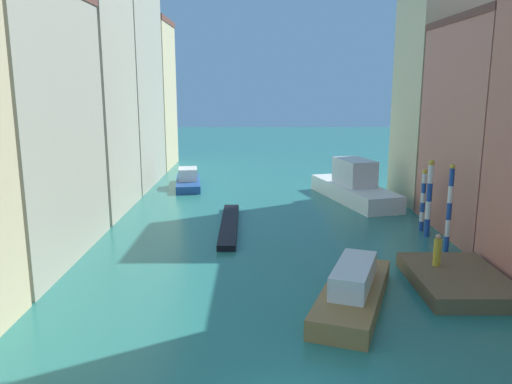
# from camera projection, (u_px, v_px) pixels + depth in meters

# --- Properties ---
(ground_plane) EXTENTS (154.00, 154.00, 0.00)m
(ground_plane) POSITION_uv_depth(u_px,v_px,m) (269.00, 211.00, 38.41)
(ground_plane) COLOR #28756B
(building_left_1) EXTENTS (6.81, 11.89, 14.63)m
(building_left_1) POSITION_uv_depth(u_px,v_px,m) (4.00, 124.00, 26.38)
(building_left_1) COLOR #BCB299
(building_left_1) RESTS_ON ground
(building_left_2) EXTENTS (6.81, 9.18, 18.87)m
(building_left_2) POSITION_uv_depth(u_px,v_px,m) (74.00, 83.00, 36.61)
(building_left_2) COLOR #BCB299
(building_left_2) RESTS_ON ground
(building_left_3) EXTENTS (6.81, 11.79, 21.14)m
(building_left_3) POSITION_uv_depth(u_px,v_px,m) (113.00, 71.00, 46.81)
(building_left_3) COLOR #BCB299
(building_left_3) RESTS_ON ground
(building_left_4) EXTENTS (6.81, 8.58, 16.45)m
(building_left_4) POSITION_uv_depth(u_px,v_px,m) (140.00, 94.00, 57.53)
(building_left_4) COLOR beige
(building_left_4) RESTS_ON ground
(building_right_2) EXTENTS (6.81, 10.52, 13.40)m
(building_right_2) POSITION_uv_depth(u_px,v_px,m) (499.00, 128.00, 31.49)
(building_right_2) COLOR #C6705B
(building_right_2) RESTS_ON ground
(building_right_3) EXTENTS (6.81, 8.04, 18.66)m
(building_right_3) POSITION_uv_depth(u_px,v_px,m) (446.00, 85.00, 40.19)
(building_right_3) COLOR beige
(building_right_3) RESTS_ON ground
(waterfront_dock) EXTENTS (4.11, 6.00, 0.71)m
(waterfront_dock) POSITION_uv_depth(u_px,v_px,m) (456.00, 280.00, 23.91)
(waterfront_dock) COLOR brown
(waterfront_dock) RESTS_ON ground
(person_on_dock) EXTENTS (0.36, 0.36, 1.59)m
(person_on_dock) POSITION_uv_depth(u_px,v_px,m) (436.00, 251.00, 24.68)
(person_on_dock) COLOR gold
(person_on_dock) RESTS_ON waterfront_dock
(mooring_pole_0) EXTENTS (0.29, 0.29, 5.10)m
(mooring_pole_0) POSITION_uv_depth(u_px,v_px,m) (448.00, 208.00, 28.34)
(mooring_pole_0) COLOR #1E479E
(mooring_pole_0) RESTS_ON ground
(mooring_pole_1) EXTENTS (0.37, 0.37, 4.86)m
(mooring_pole_1) POSITION_uv_depth(u_px,v_px,m) (427.00, 198.00, 31.46)
(mooring_pole_1) COLOR #1E479E
(mooring_pole_1) RESTS_ON ground
(mooring_pole_2) EXTENTS (0.32, 0.32, 4.08)m
(mooring_pole_2) POSITION_uv_depth(u_px,v_px,m) (421.00, 199.00, 32.80)
(mooring_pole_2) COLOR #1E479E
(mooring_pole_2) RESTS_ON ground
(vaporetto_white) EXTENTS (5.96, 11.13, 3.41)m
(vaporetto_white) POSITION_uv_depth(u_px,v_px,m) (352.00, 187.00, 41.67)
(vaporetto_white) COLOR white
(vaporetto_white) RESTS_ON ground
(gondola_black) EXTENTS (1.25, 10.13, 0.36)m
(gondola_black) POSITION_uv_depth(u_px,v_px,m) (228.00, 225.00, 33.89)
(gondola_black) COLOR black
(gondola_black) RESTS_ON ground
(motorboat_0) EXTENTS (3.02, 7.11, 1.78)m
(motorboat_0) POSITION_uv_depth(u_px,v_px,m) (187.00, 180.00, 47.20)
(motorboat_0) COLOR #234C93
(motorboat_0) RESTS_ON ground
(motorboat_1) EXTENTS (4.84, 8.09, 1.86)m
(motorboat_1) POSITION_uv_depth(u_px,v_px,m) (352.00, 290.00, 21.92)
(motorboat_1) COLOR olive
(motorboat_1) RESTS_ON ground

